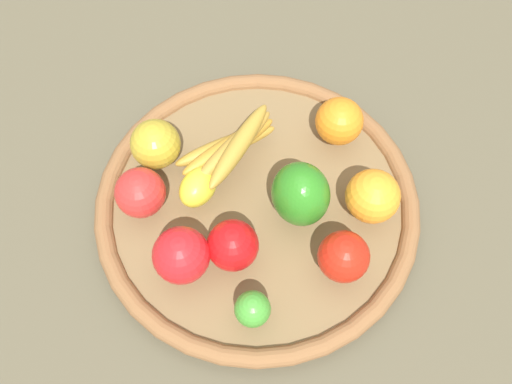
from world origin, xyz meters
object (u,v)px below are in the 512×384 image
(bell_pepper, at_px, (299,194))
(apple_2, at_px, (154,144))
(apple_0, at_px, (139,193))
(apple_4, at_px, (180,255))
(orange_0, at_px, (338,121))
(apple_1, at_px, (342,257))
(lime_0, at_px, (251,309))
(banana_bunch, at_px, (230,146))
(apple_3, at_px, (231,245))
(orange_1, at_px, (371,196))
(lemon_0, at_px, (197,187))

(bell_pepper, height_order, apple_2, bell_pepper)
(apple_0, relative_size, apple_2, 0.97)
(apple_4, bearing_deg, orange_0, -45.64)
(orange_0, relative_size, apple_0, 1.01)
(apple_1, xyz_separation_m, apple_0, (0.09, 0.27, 0.00))
(apple_1, relative_size, apple_0, 0.97)
(lime_0, xyz_separation_m, apple_1, (0.07, -0.12, 0.01))
(orange_0, distance_m, apple_1, 0.21)
(banana_bunch, distance_m, apple_1, 0.23)
(apple_0, bearing_deg, orange_0, -66.77)
(apple_1, bearing_deg, bell_pepper, 32.84)
(orange_0, relative_size, banana_bunch, 0.46)
(orange_0, distance_m, apple_3, 0.25)
(lime_0, bearing_deg, orange_1, -46.66)
(bell_pepper, bearing_deg, orange_1, -114.71)
(apple_3, height_order, orange_1, orange_1)
(bell_pepper, bearing_deg, banana_bunch, 21.05)
(apple_1, bearing_deg, apple_0, 71.34)
(orange_0, height_order, orange_1, orange_1)
(bell_pepper, height_order, apple_0, bell_pepper)
(orange_0, height_order, apple_4, apple_4)
(lime_0, bearing_deg, apple_0, 44.35)
(lemon_0, relative_size, apple_2, 0.88)
(apple_3, xyz_separation_m, orange_1, (0.07, -0.19, 0.00))
(orange_1, distance_m, apple_0, 0.32)
(banana_bunch, height_order, orange_1, orange_1)
(banana_bunch, bearing_deg, apple_3, -177.90)
(lemon_0, bearing_deg, apple_1, -118.84)
(lime_0, relative_size, bell_pepper, 0.48)
(orange_0, bearing_deg, bell_pepper, 154.29)
(apple_1, bearing_deg, orange_1, -27.42)
(lime_0, bearing_deg, apple_2, 30.72)
(orange_0, distance_m, banana_bunch, 0.16)
(apple_1, bearing_deg, orange_0, -2.15)
(lime_0, relative_size, orange_1, 0.62)
(apple_2, bearing_deg, orange_1, -105.45)
(banana_bunch, bearing_deg, orange_0, -75.29)
(banana_bunch, distance_m, apple_4, 0.18)
(apple_3, bearing_deg, apple_0, 59.12)
(lime_0, distance_m, apple_0, 0.22)
(bell_pepper, xyz_separation_m, orange_0, (0.13, -0.06, -0.01))
(apple_3, xyz_separation_m, apple_0, (0.08, 0.13, 0.00))
(lime_0, bearing_deg, bell_pepper, -22.90)
(lemon_0, xyz_separation_m, apple_4, (-0.11, 0.01, 0.01))
(orange_0, xyz_separation_m, banana_bunch, (-0.04, 0.16, -0.00))
(lime_0, xyz_separation_m, orange_0, (0.28, -0.13, 0.01))
(orange_0, height_order, apple_3, orange_0)
(lime_0, xyz_separation_m, bell_pepper, (0.15, -0.06, 0.03))
(apple_4, bearing_deg, apple_2, 15.88)
(lime_0, xyz_separation_m, apple_3, (0.08, 0.03, 0.01))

